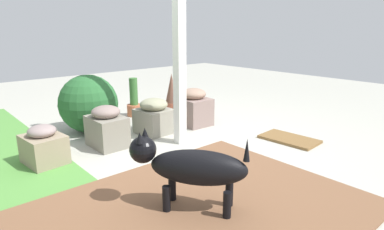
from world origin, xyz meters
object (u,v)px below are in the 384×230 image
(terracotta_pot_tall, at_px, (134,102))
(terracotta_pot_spiky, at_px, (172,95))
(stone_planter_far, at_px, (44,146))
(doormat, at_px, (289,139))
(round_shrub, at_px, (89,104))
(stone_planter_nearest, at_px, (193,107))
(dog, at_px, (190,166))
(porch_pillar, at_px, (179,28))
(stone_planter_near, at_px, (154,116))
(stone_planter_mid, at_px, (107,128))

(terracotta_pot_tall, height_order, terracotta_pot_spiky, terracotta_pot_spiky)
(stone_planter_far, bearing_deg, doormat, -116.86)
(terracotta_pot_spiky, bearing_deg, round_shrub, 90.84)
(stone_planter_nearest, distance_m, dog, 2.10)
(round_shrub, xyz_separation_m, terracotta_pot_spiky, (0.02, -1.29, -0.07))
(round_shrub, distance_m, terracotta_pot_spiky, 1.29)
(round_shrub, bearing_deg, porch_pillar, -150.66)
(stone_planter_far, height_order, round_shrub, round_shrub)
(round_shrub, bearing_deg, stone_planter_near, -134.84)
(stone_planter_near, bearing_deg, terracotta_pot_spiky, -51.14)
(round_shrub, bearing_deg, doormat, -139.17)
(terracotta_pot_tall, relative_size, dog, 0.74)
(round_shrub, height_order, terracotta_pot_spiky, round_shrub)
(porch_pillar, relative_size, round_shrub, 3.52)
(dog, xyz_separation_m, doormat, (0.36, -1.81, -0.32))
(stone_planter_mid, distance_m, dog, 1.56)
(porch_pillar, distance_m, dog, 1.67)
(stone_planter_mid, bearing_deg, dog, 173.99)
(terracotta_pot_spiky, height_order, doormat, terracotta_pot_spiky)
(terracotta_pot_spiky, bearing_deg, stone_planter_mid, 114.80)
(stone_planter_near, height_order, stone_planter_far, stone_planter_near)
(stone_planter_near, bearing_deg, round_shrub, 45.16)
(stone_planter_nearest, distance_m, terracotta_pot_tall, 0.96)
(stone_planter_mid, height_order, round_shrub, round_shrub)
(stone_planter_nearest, xyz_separation_m, stone_planter_far, (-0.03, 1.91, -0.06))
(stone_planter_nearest, xyz_separation_m, dog, (-1.56, 1.41, 0.10))
(round_shrub, relative_size, terracotta_pot_tall, 1.28)
(stone_planter_near, bearing_deg, doormat, -141.33)
(stone_planter_far, relative_size, round_shrub, 0.61)
(porch_pillar, bearing_deg, terracotta_pot_spiky, -33.62)
(round_shrub, bearing_deg, stone_planter_mid, 172.20)
(stone_planter_mid, xyz_separation_m, doormat, (-1.19, -1.65, -0.20))
(stone_planter_nearest, bearing_deg, terracotta_pot_spiky, -11.27)
(stone_planter_mid, height_order, stone_planter_far, stone_planter_mid)
(stone_planter_nearest, distance_m, terracotta_pot_spiky, 0.64)
(round_shrub, bearing_deg, stone_planter_nearest, -117.59)
(round_shrub, relative_size, dog, 0.95)
(stone_planter_mid, relative_size, stone_planter_far, 1.06)
(terracotta_pot_spiky, bearing_deg, stone_planter_near, 128.86)
(stone_planter_mid, relative_size, terracotta_pot_spiky, 0.75)
(terracotta_pot_spiky, bearing_deg, stone_planter_far, 107.91)
(terracotta_pot_tall, relative_size, terracotta_pot_spiky, 0.92)
(stone_planter_nearest, relative_size, stone_planter_far, 1.13)
(stone_planter_near, xyz_separation_m, terracotta_pot_tall, (0.85, -0.24, -0.01))
(porch_pillar, bearing_deg, stone_planter_far, 73.27)
(stone_planter_nearest, bearing_deg, porch_pillar, 126.72)
(doormat, bearing_deg, terracotta_pot_tall, 19.85)
(porch_pillar, height_order, terracotta_pot_tall, porch_pillar)
(porch_pillar, xyz_separation_m, stone_planter_mid, (0.42, 0.67, -1.03))
(stone_planter_near, distance_m, terracotta_pot_tall, 0.88)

